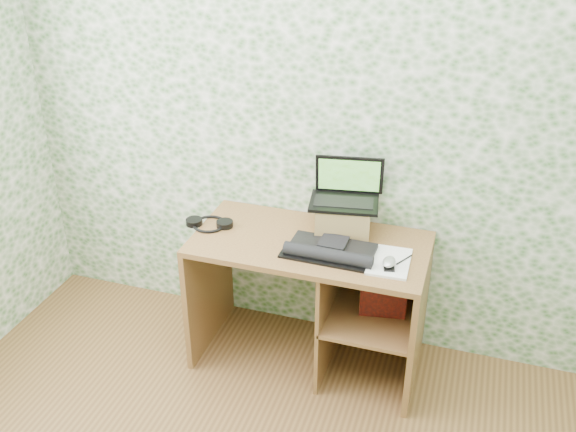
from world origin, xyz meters
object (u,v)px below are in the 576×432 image
(desk, at_px, (325,285))
(laptop, at_px, (346,191))
(riser, at_px, (343,218))
(notepad, at_px, (389,262))
(keyboard, at_px, (331,251))

(desk, bearing_deg, laptop, 69.17)
(riser, height_order, notepad, riser)
(desk, xyz_separation_m, laptop, (0.06, 0.15, 0.49))
(desk, relative_size, riser, 4.38)
(riser, bearing_deg, desk, -116.72)
(desk, relative_size, laptop, 3.14)
(notepad, bearing_deg, riser, 140.00)
(desk, height_order, riser, riser)
(riser, height_order, laptop, laptop)
(riser, bearing_deg, keyboard, -91.08)
(riser, bearing_deg, laptop, 90.00)
(laptop, relative_size, keyboard, 0.80)
(laptop, bearing_deg, desk, -120.26)
(desk, bearing_deg, riser, 63.28)
(riser, xyz_separation_m, notepad, (0.28, -0.22, -0.08))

